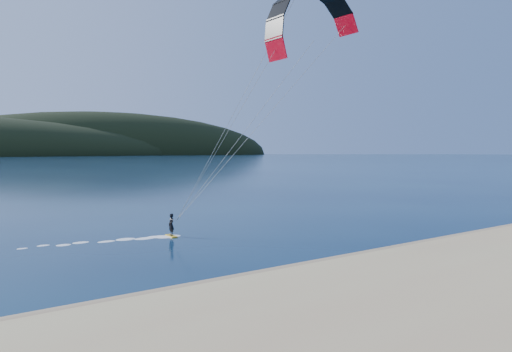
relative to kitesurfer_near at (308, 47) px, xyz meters
The scene contains 3 objects.
ground 20.96m from the kitesurfer_near, 128.97° to the right, with size 1800.00×1800.00×0.00m, color #071734.
wet_sand 18.75m from the kitesurfer_near, 142.55° to the right, with size 220.00×2.50×0.10m.
kitesurfer_near is the anchor object (origin of this frame).
Camera 1 is at (-14.92, -15.10, 6.63)m, focal length 33.53 mm.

